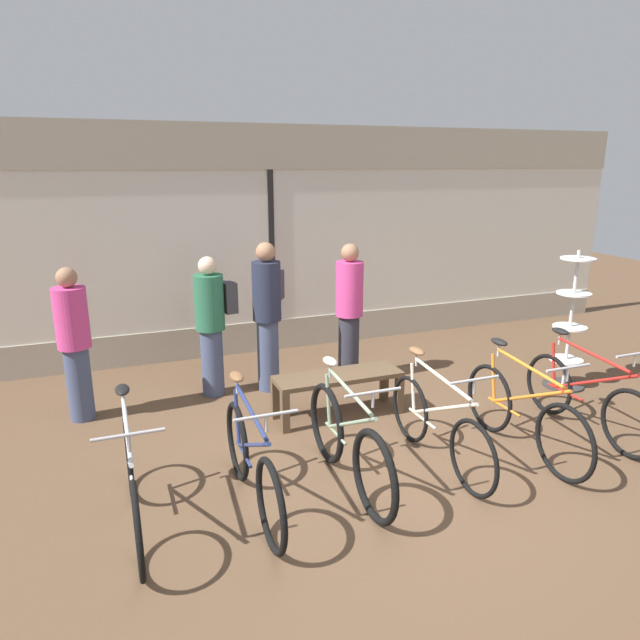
{
  "coord_description": "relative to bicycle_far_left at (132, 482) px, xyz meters",
  "views": [
    {
      "loc": [
        -2.25,
        -4.17,
        2.69
      ],
      "look_at": [
        0.0,
        1.7,
        0.95
      ],
      "focal_mm": 32.0,
      "sensor_mm": 36.0,
      "label": 1
    }
  ],
  "objects": [
    {
      "name": "bicycle_far_left",
      "position": [
        0.0,
        0.0,
        0.0
      ],
      "size": [
        0.46,
        1.72,
        1.02
      ],
      "color": "black",
      "rests_on": "ground_plane"
    },
    {
      "name": "bicycle_left",
      "position": [
        0.9,
        -0.07,
        0.0
      ],
      "size": [
        0.46,
        1.73,
        1.03
      ],
      "color": "black",
      "rests_on": "ground_plane"
    },
    {
      "name": "display_bench",
      "position": [
        2.21,
        1.29,
        0.01
      ],
      "size": [
        1.4,
        0.44,
        0.48
      ],
      "color": "brown",
      "rests_on": "ground_plane"
    },
    {
      "name": "shop_back_wall",
      "position": [
        2.21,
        3.78,
        1.25
      ],
      "size": [
        12.0,
        0.08,
        3.2
      ],
      "color": "#B2A893",
      "rests_on": "ground_plane"
    },
    {
      "name": "bicycle_center_left",
      "position": [
        1.74,
        -0.05,
        0.02
      ],
      "size": [
        0.46,
        1.74,
        1.05
      ],
      "color": "black",
      "rests_on": "ground_plane"
    },
    {
      "name": "customer_by_window",
      "position": [
        1.73,
        2.31,
        0.6
      ],
      "size": [
        0.51,
        0.56,
        1.81
      ],
      "color": "#424C6B",
      "rests_on": "ground_plane"
    },
    {
      "name": "bicycle_right",
      "position": [
        3.54,
        -0.08,
        0.01
      ],
      "size": [
        0.46,
        1.75,
        1.03
      ],
      "color": "black",
      "rests_on": "ground_plane"
    },
    {
      "name": "bicycle_far_right",
      "position": [
        4.41,
        0.02,
        -0.0
      ],
      "size": [
        0.46,
        1.74,
        1.02
      ],
      "color": "black",
      "rests_on": "ground_plane"
    },
    {
      "name": "customer_near_rack",
      "position": [
        -0.41,
        2.21,
        0.49
      ],
      "size": [
        0.45,
        0.45,
        1.67
      ],
      "color": "#424C6B",
      "rests_on": "ground_plane"
    },
    {
      "name": "customer_near_bench",
      "position": [
        1.07,
        2.38,
        0.52
      ],
      "size": [
        0.53,
        0.4,
        1.67
      ],
      "color": "#424C6B",
      "rests_on": "ground_plane"
    },
    {
      "name": "customer_mid_floor",
      "position": [
        2.75,
        2.23,
        0.54
      ],
      "size": [
        0.4,
        0.4,
        1.75
      ],
      "color": "#2D2D38",
      "rests_on": "ground_plane"
    },
    {
      "name": "accessory_rack",
      "position": [
        5.16,
        1.07,
        0.32
      ],
      "size": [
        0.48,
        0.48,
        1.7
      ],
      "color": "#333333",
      "rests_on": "ground_plane"
    },
    {
      "name": "bicycle_center_right",
      "position": [
        2.66,
        0.01,
        -0.0
      ],
      "size": [
        0.46,
        1.71,
        1.01
      ],
      "color": "black",
      "rests_on": "ground_plane"
    },
    {
      "name": "ground_plane",
      "position": [
        2.21,
        0.14,
        -0.38
      ],
      "size": [
        24.0,
        24.0,
        0.0
      ],
      "primitive_type": "plane",
      "color": "brown"
    }
  ]
}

